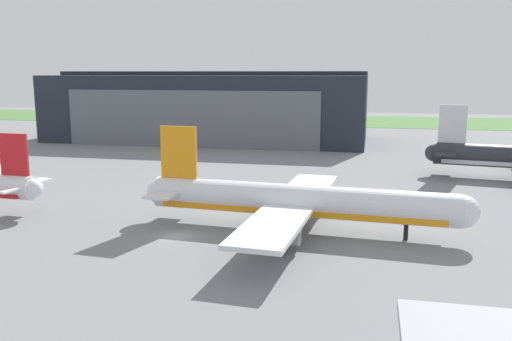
# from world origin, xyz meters

# --- Properties ---
(ground_plane) EXTENTS (440.00, 440.00, 0.00)m
(ground_plane) POSITION_xyz_m (0.00, 0.00, 0.00)
(ground_plane) COLOR slate
(grass_field_strip) EXTENTS (440.00, 56.00, 0.08)m
(grass_field_strip) POSITION_xyz_m (0.00, 169.79, 0.04)
(grass_field_strip) COLOR #4C7A3C
(grass_field_strip) RESTS_ON ground_plane
(maintenance_hangar) EXTENTS (94.25, 37.21, 20.71)m
(maintenance_hangar) POSITION_xyz_m (-25.06, 95.92, 9.90)
(maintenance_hangar) COLOR #232833
(maintenance_hangar) RESTS_ON ground_plane
(airliner_near_left) EXTENTS (43.34, 38.95, 13.28)m
(airliner_near_left) POSITION_xyz_m (14.86, 5.70, 3.90)
(airliner_near_left) COLOR silver
(airliner_near_left) RESTS_ON ground_plane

